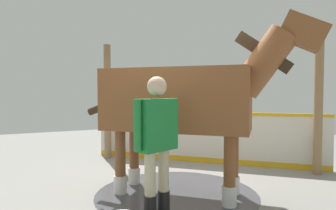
{
  "coord_description": "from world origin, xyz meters",
  "views": [
    {
      "loc": [
        4.28,
        -2.07,
        1.56
      ],
      "look_at": [
        0.69,
        -0.33,
        1.38
      ],
      "focal_mm": 31.76,
      "sensor_mm": 36.0,
      "label": 1
    }
  ],
  "objects": [
    {
      "name": "roof_post_far",
      "position": [
        -2.57,
        -0.32,
        1.32
      ],
      "size": [
        0.16,
        0.16,
        2.65
      ],
      "primitive_type": "cylinder",
      "color": "olive",
      "rests_on": "ground"
    },
    {
      "name": "barrier_wall",
      "position": [
        -1.22,
        1.47,
        0.52
      ],
      "size": [
        3.59,
        3.73,
        1.12
      ],
      "color": "silver",
      "rests_on": "ground"
    },
    {
      "name": "horse",
      "position": [
        0.4,
        0.1,
        1.43
      ],
      "size": [
        2.63,
        2.72,
        2.62
      ],
      "rotation": [
        0.0,
        0.0,
        0.81
      ],
      "color": "brown",
      "rests_on": "ground"
    },
    {
      "name": "ground_plane",
      "position": [
        0.0,
        0.0,
        -0.01
      ],
      "size": [
        16.0,
        16.0,
        0.02
      ],
      "primitive_type": "cube",
      "color": "gray"
    },
    {
      "name": "roof_post_near",
      "position": [
        0.51,
        2.88,
        1.32
      ],
      "size": [
        0.16,
        0.16,
        2.65
      ],
      "primitive_type": "cylinder",
      "color": "olive",
      "rests_on": "ground"
    },
    {
      "name": "handler",
      "position": [
        1.07,
        -0.66,
        1.01
      ],
      "size": [
        0.38,
        0.66,
        1.74
      ],
      "rotation": [
        0.0,
        0.0,
        3.5
      ],
      "color": "black",
      "rests_on": "ground"
    },
    {
      "name": "wet_patch",
      "position": [
        0.3,
        -0.0,
        0.0
      ],
      "size": [
        2.48,
        2.48,
        0.0
      ],
      "primitive_type": "cylinder",
      "color": "#4C4C54",
      "rests_on": "ground"
    }
  ]
}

